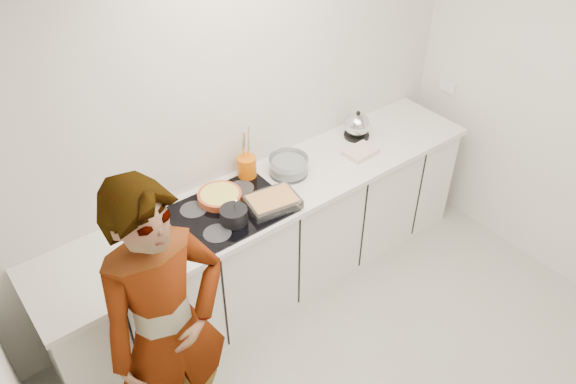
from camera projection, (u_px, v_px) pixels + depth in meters
wall_back at (243, 118)px, 3.67m from camera, size 3.60×0.00×2.60m
base_cabinets at (274, 241)px, 4.00m from camera, size 3.20×0.58×0.87m
countertop at (273, 191)px, 3.72m from camera, size 3.24×0.64×0.04m
hob at (230, 210)px, 3.52m from camera, size 0.72×0.54×0.01m
tart_dish at (220, 196)px, 3.59m from camera, size 0.36×0.36×0.05m
saucepan at (234, 215)px, 3.40m from camera, size 0.21×0.21×0.16m
baking_dish at (272, 201)px, 3.53m from camera, size 0.36×0.29×0.06m
mixing_bowl at (289, 166)px, 3.81m from camera, size 0.33×0.33×0.12m
tea_towel at (360, 152)px, 4.02m from camera, size 0.24×0.18×0.04m
kettle at (357, 126)px, 4.16m from camera, size 0.25×0.25×0.22m
utensil_crock at (247, 167)px, 3.76m from camera, size 0.17×0.17×0.16m
cook at (168, 330)px, 2.80m from camera, size 0.68×0.45×1.83m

